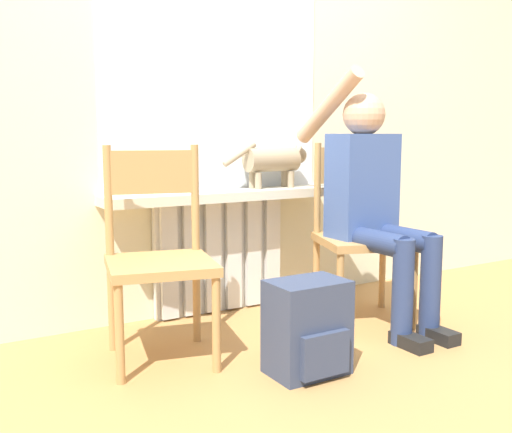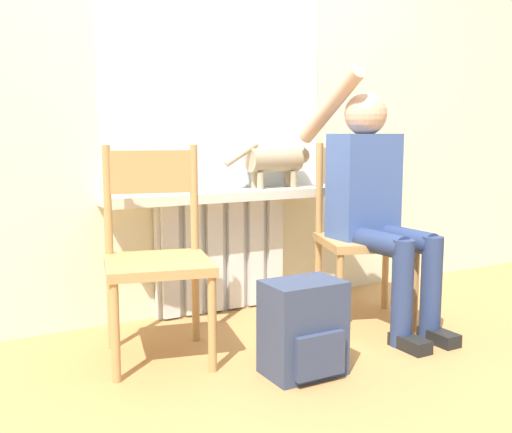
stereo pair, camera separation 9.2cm
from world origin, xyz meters
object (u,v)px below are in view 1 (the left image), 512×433
person (373,196)px  cat (274,160)px  chair_right (361,231)px  backpack (308,328)px  chair_left (159,253)px

person → cat: size_ratio=2.45×
cat → person: bearing=-65.4°
chair_right → cat: cat is taller
chair_right → backpack: size_ratio=2.39×
chair_right → person: person is taller
person → cat: bearing=114.6°
chair_right → cat: 0.62m
cat → backpack: size_ratio=1.38×
person → cat: person is taller
backpack → chair_right: bearing=35.1°
cat → chair_right: bearing=-58.7°
chair_right → chair_left: bearing=-160.7°
backpack → chair_left: bearing=133.0°
chair_left → backpack: chair_left is taller
chair_left → chair_right: 1.13m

